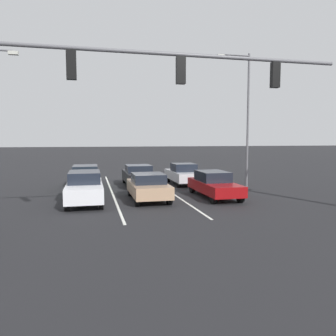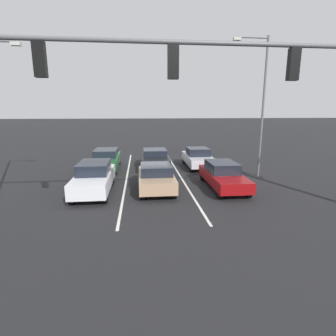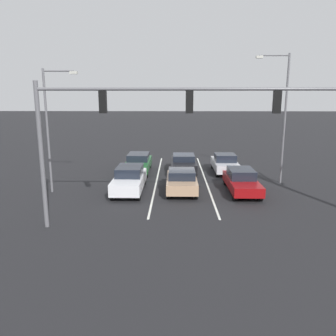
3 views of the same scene
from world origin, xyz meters
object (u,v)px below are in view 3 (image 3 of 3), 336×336
(car_white_rightlane_front, at_px, (130,179))
(traffic_signal_gantry, at_px, (137,117))
(street_lamp_left_shoulder, at_px, (282,111))
(car_tan_midlane_front, at_px, (182,180))
(car_black_midlane_second, at_px, (184,163))
(car_maroon_leftlane_front, at_px, (241,181))
(car_silver_leftlane_second, at_px, (225,163))
(car_darkgreen_rightlane_second, at_px, (138,163))
(street_lamp_right_shoulder, at_px, (51,122))

(car_white_rightlane_front, height_order, traffic_signal_gantry, traffic_signal_gantry)
(car_white_rightlane_front, distance_m, street_lamp_left_shoulder, 11.23)
(car_white_rightlane_front, bearing_deg, car_tan_midlane_front, 179.16)
(street_lamp_left_shoulder, bearing_deg, car_black_midlane_second, -25.08)
(car_black_midlane_second, bearing_deg, car_maroon_leftlane_front, 122.99)
(car_silver_leftlane_second, bearing_deg, car_black_midlane_second, 0.02)
(car_maroon_leftlane_front, xyz_separation_m, car_darkgreen_rightlane_second, (7.18, -5.58, 0.03))
(car_silver_leftlane_second, relative_size, traffic_signal_gantry, 0.34)
(car_silver_leftlane_second, bearing_deg, car_white_rightlane_front, 38.51)
(car_white_rightlane_front, height_order, car_maroon_leftlane_front, car_white_rightlane_front)
(street_lamp_left_shoulder, bearing_deg, car_maroon_leftlane_front, 38.56)
(car_tan_midlane_front, distance_m, street_lamp_right_shoulder, 8.84)
(car_silver_leftlane_second, bearing_deg, car_maroon_leftlane_front, 92.64)
(car_black_midlane_second, relative_size, car_darkgreen_rightlane_second, 0.97)
(car_tan_midlane_front, relative_size, traffic_signal_gantry, 0.32)
(car_silver_leftlane_second, relative_size, street_lamp_right_shoulder, 0.57)
(car_silver_leftlane_second, bearing_deg, street_lamp_left_shoulder, 136.72)
(car_white_rightlane_front, distance_m, car_tan_midlane_front, 3.33)
(car_tan_midlane_front, bearing_deg, car_darkgreen_rightlane_second, -59.12)
(car_white_rightlane_front, distance_m, car_darkgreen_rightlane_second, 5.61)
(car_white_rightlane_front, bearing_deg, street_lamp_right_shoulder, 2.68)
(car_white_rightlane_front, xyz_separation_m, car_tan_midlane_front, (-3.33, 0.05, -0.07))
(traffic_signal_gantry, distance_m, street_lamp_right_shoulder, 8.25)
(car_black_midlane_second, bearing_deg, traffic_signal_gantry, 78.28)
(car_black_midlane_second, distance_m, street_lamp_right_shoulder, 10.71)
(car_black_midlane_second, distance_m, traffic_signal_gantry, 12.41)
(car_black_midlane_second, relative_size, car_silver_leftlane_second, 1.06)
(car_maroon_leftlane_front, distance_m, street_lamp_right_shoulder, 12.40)
(traffic_signal_gantry, bearing_deg, street_lamp_left_shoulder, -136.88)
(car_white_rightlane_front, bearing_deg, car_maroon_leftlane_front, -179.81)
(car_maroon_leftlane_front, height_order, car_silver_leftlane_second, car_silver_leftlane_second)
(car_white_rightlane_front, height_order, car_black_midlane_second, car_white_rightlane_front)
(car_darkgreen_rightlane_second, distance_m, street_lamp_right_shoulder, 8.30)
(street_lamp_left_shoulder, bearing_deg, traffic_signal_gantry, 43.12)
(car_maroon_leftlane_front, distance_m, car_silver_leftlane_second, 5.46)
(car_maroon_leftlane_front, xyz_separation_m, car_black_midlane_second, (3.54, -5.45, 0.01))
(car_maroon_leftlane_front, height_order, street_lamp_right_shoulder, street_lamp_right_shoulder)
(car_white_rightlane_front, height_order, car_silver_leftlane_second, car_white_rightlane_front)
(car_silver_leftlane_second, bearing_deg, traffic_signal_gantry, 63.62)
(car_silver_leftlane_second, height_order, street_lamp_left_shoulder, street_lamp_left_shoulder)
(car_white_rightlane_front, xyz_separation_m, car_silver_leftlane_second, (-6.88, -5.47, -0.05))
(car_black_midlane_second, distance_m, car_darkgreen_rightlane_second, 3.65)
(street_lamp_left_shoulder, bearing_deg, car_darkgreen_rightlane_second, -17.41)
(car_maroon_leftlane_front, xyz_separation_m, car_tan_midlane_front, (3.80, 0.07, 0.01))
(car_darkgreen_rightlane_second, xyz_separation_m, street_lamp_left_shoulder, (-10.18, 3.19, 4.27))
(car_black_midlane_second, bearing_deg, street_lamp_right_shoulder, 34.45)
(car_black_midlane_second, distance_m, car_silver_leftlane_second, 3.29)
(street_lamp_right_shoulder, distance_m, street_lamp_left_shoulder, 15.08)
(car_white_rightlane_front, distance_m, street_lamp_right_shoulder, 5.93)
(street_lamp_right_shoulder, bearing_deg, car_tan_midlane_front, -178.78)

